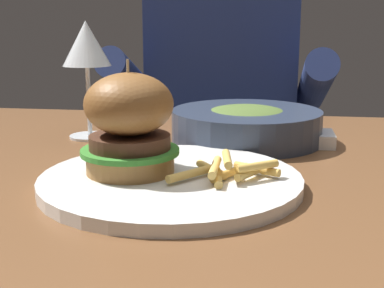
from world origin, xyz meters
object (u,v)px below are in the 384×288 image
(burger_sandwich, at_px, (129,123))
(soup_bowl, at_px, (246,124))
(wine_glass, at_px, (87,48))
(main_plate, at_px, (171,181))
(diner_person, at_px, (222,162))
(butter_dish, at_px, (307,137))

(burger_sandwich, xyz_separation_m, soup_bowl, (0.12, 0.24, -0.04))
(burger_sandwich, relative_size, wine_glass, 0.70)
(main_plate, height_order, diner_person, diner_person)
(main_plate, xyz_separation_m, burger_sandwich, (-0.05, 0.01, 0.06))
(main_plate, distance_m, soup_bowl, 0.26)
(main_plate, relative_size, diner_person, 0.25)
(wine_glass, xyz_separation_m, soup_bowl, (0.25, 0.01, -0.11))
(wine_glass, xyz_separation_m, diner_person, (0.17, 0.53, -0.32))
(main_plate, xyz_separation_m, diner_person, (-0.01, 0.76, -0.18))
(butter_dish, bearing_deg, main_plate, -125.37)
(butter_dish, xyz_separation_m, diner_person, (-0.18, 0.53, -0.19))
(soup_bowl, distance_m, diner_person, 0.57)
(wine_glass, height_order, diner_person, diner_person)
(main_plate, relative_size, soup_bowl, 1.29)
(butter_dish, xyz_separation_m, soup_bowl, (-0.09, 0.01, 0.02))
(burger_sandwich, height_order, butter_dish, burger_sandwich)
(diner_person, bearing_deg, soup_bowl, -80.96)
(soup_bowl, bearing_deg, wine_glass, -178.21)
(soup_bowl, height_order, diner_person, diner_person)
(burger_sandwich, xyz_separation_m, wine_glass, (-0.13, 0.23, 0.07))
(wine_glass, xyz_separation_m, butter_dish, (0.34, -0.00, -0.13))
(main_plate, distance_m, wine_glass, 0.32)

